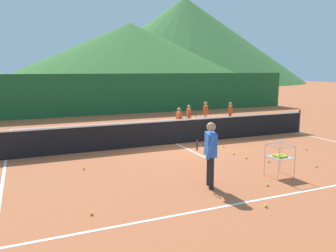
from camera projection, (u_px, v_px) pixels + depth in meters
ground_plane at (176, 144)px, 13.49m from camera, size 120.00×120.00×0.00m
line_baseline_near at (284, 195)px, 7.98m from camera, size 12.31×0.08×0.01m
line_baseline_far at (130, 122)px, 19.06m from camera, size 12.31×0.08×0.01m
line_sideline_west at (6, 160)px, 11.08m from camera, size 0.08×12.25×0.01m
line_sideline_east at (295, 132)px, 15.90m from camera, size 0.08×12.25×0.01m
line_service_center at (176, 144)px, 13.49m from camera, size 0.08×5.57×0.01m
tennis_net at (176, 131)px, 13.41m from camera, size 12.84×0.08×1.05m
instructor at (210, 149)px, 8.37m from camera, size 0.46×0.83×1.66m
student_0 at (179, 119)px, 15.03m from camera, size 0.41×0.63×1.26m
student_1 at (189, 115)px, 16.55m from camera, size 0.41×0.67×1.22m
student_2 at (205, 112)px, 17.25m from camera, size 0.47×0.48×1.31m
student_3 at (230, 111)px, 17.79m from camera, size 0.44×0.44×1.23m
ball_cart at (280, 156)px, 9.28m from camera, size 0.58×0.58×0.90m
tennis_ball_0 at (316, 166)px, 10.25m from camera, size 0.07×0.07×0.07m
tennis_ball_1 at (234, 154)px, 11.75m from camera, size 0.07×0.07×0.07m
tennis_ball_2 at (92, 213)px, 6.89m from camera, size 0.07×0.07×0.07m
tennis_ball_3 at (223, 146)px, 12.88m from camera, size 0.07×0.07×0.07m
tennis_ball_4 at (246, 158)px, 11.21m from camera, size 0.07×0.07×0.07m
tennis_ball_6 at (267, 185)px, 8.59m from camera, size 0.07×0.07×0.07m
tennis_ball_7 at (306, 149)px, 12.44m from camera, size 0.07×0.07×0.07m
tennis_ball_8 at (266, 206)px, 7.27m from camera, size 0.07×0.07×0.07m
tennis_ball_9 at (269, 161)px, 10.82m from camera, size 0.07×0.07×0.07m
tennis_ball_10 at (84, 169)px, 9.98m from camera, size 0.07×0.07×0.07m
windscreen_fence at (114, 94)px, 21.96m from camera, size 27.07×0.08×2.66m
hill_0 at (184, 40)px, 79.35m from camera, size 54.70×54.70×19.36m
hill_2 at (131, 54)px, 68.11m from camera, size 54.53×54.53×12.02m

